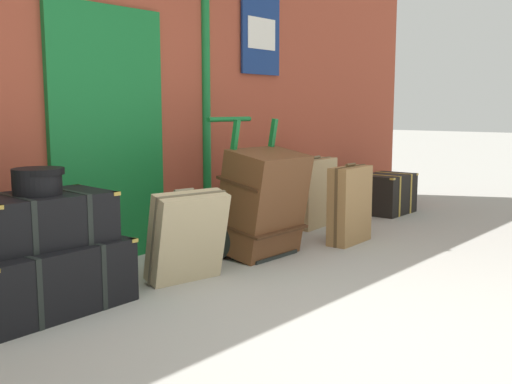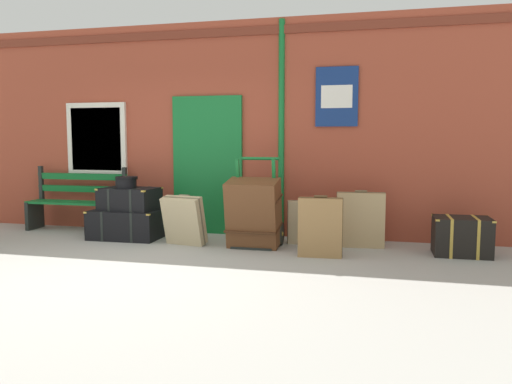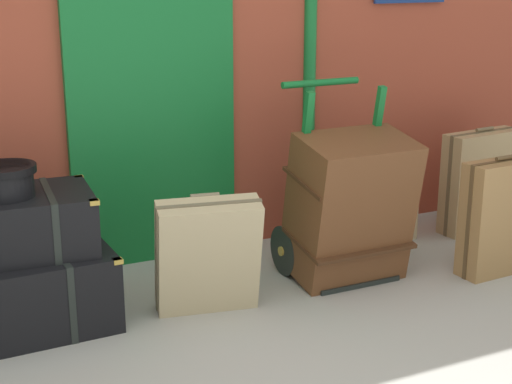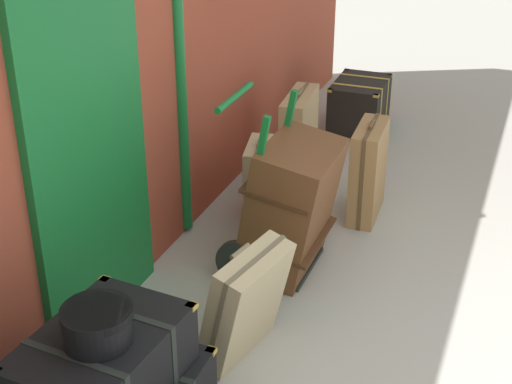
{
  "view_description": "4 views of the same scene",
  "coord_description": "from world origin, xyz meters",
  "px_view_note": "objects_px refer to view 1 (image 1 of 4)",
  "views": [
    {
      "loc": [
        -2.76,
        -1.65,
        1.28
      ],
      "look_at": [
        1.11,
        1.62,
        0.56
      ],
      "focal_mm": 41.72,
      "sensor_mm": 36.0,
      "label": 1
    },
    {
      "loc": [
        2.83,
        -4.99,
        1.46
      ],
      "look_at": [
        1.1,
        1.85,
        0.72
      ],
      "focal_mm": 35.97,
      "sensor_mm": 36.0,
      "label": 2
    },
    {
      "loc": [
        -1.32,
        -2.25,
        1.89
      ],
      "look_at": [
        0.58,
        1.72,
        0.6
      ],
      "focal_mm": 54.39,
      "sensor_mm": 36.0,
      "label": 3
    },
    {
      "loc": [
        -3.03,
        0.16,
        2.82
      ],
      "look_at": [
        0.49,
        1.55,
        0.89
      ],
      "focal_mm": 52.92,
      "sensor_mm": 36.0,
      "label": 4
    }
  ],
  "objects_px": {
    "porters_trolley": "(248,223)",
    "suitcase_beige": "(315,193)",
    "steamer_trunk_base": "(44,277)",
    "steamer_trunk_middle": "(43,218)",
    "corner_trunk": "(387,194)",
    "suitcase_umber": "(350,205)",
    "round_hatbox": "(37,179)",
    "suitcase_cream": "(187,237)",
    "large_brown_trunk": "(264,203)",
    "suitcase_slate": "(267,208)"
  },
  "relations": [
    {
      "from": "round_hatbox",
      "to": "suitcase_slate",
      "type": "xyz_separation_m",
      "value": [
        2.58,
        0.25,
        -0.54
      ]
    },
    {
      "from": "porters_trolley",
      "to": "suitcase_beige",
      "type": "xyz_separation_m",
      "value": [
        1.38,
        0.24,
        0.1
      ]
    },
    {
      "from": "porters_trolley",
      "to": "corner_trunk",
      "type": "distance_m",
      "value": 2.64
    },
    {
      "from": "round_hatbox",
      "to": "suitcase_cream",
      "type": "bearing_deg",
      "value": -15.34
    },
    {
      "from": "steamer_trunk_base",
      "to": "large_brown_trunk",
      "type": "distance_m",
      "value": 2.0
    },
    {
      "from": "suitcase_beige",
      "to": "large_brown_trunk",
      "type": "bearing_deg",
      "value": -163.54
    },
    {
      "from": "porters_trolley",
      "to": "large_brown_trunk",
      "type": "height_order",
      "value": "porters_trolley"
    },
    {
      "from": "large_brown_trunk",
      "to": "suitcase_cream",
      "type": "bearing_deg",
      "value": -175.77
    },
    {
      "from": "steamer_trunk_base",
      "to": "large_brown_trunk",
      "type": "height_order",
      "value": "large_brown_trunk"
    },
    {
      "from": "porters_trolley",
      "to": "large_brown_trunk",
      "type": "relative_size",
      "value": 1.28
    },
    {
      "from": "suitcase_cream",
      "to": "corner_trunk",
      "type": "distance_m",
      "value": 3.62
    },
    {
      "from": "steamer_trunk_base",
      "to": "corner_trunk",
      "type": "height_order",
      "value": "corner_trunk"
    },
    {
      "from": "steamer_trunk_base",
      "to": "round_hatbox",
      "type": "bearing_deg",
      "value": 96.61
    },
    {
      "from": "steamer_trunk_middle",
      "to": "suitcase_slate",
      "type": "distance_m",
      "value": 2.57
    },
    {
      "from": "steamer_trunk_base",
      "to": "round_hatbox",
      "type": "relative_size",
      "value": 3.21
    },
    {
      "from": "steamer_trunk_base",
      "to": "suitcase_cream",
      "type": "height_order",
      "value": "suitcase_cream"
    },
    {
      "from": "steamer_trunk_base",
      "to": "suitcase_beige",
      "type": "bearing_deg",
      "value": 3.79
    },
    {
      "from": "steamer_trunk_base",
      "to": "large_brown_trunk",
      "type": "relative_size",
      "value": 1.09
    },
    {
      "from": "round_hatbox",
      "to": "suitcase_beige",
      "type": "height_order",
      "value": "round_hatbox"
    },
    {
      "from": "large_brown_trunk",
      "to": "corner_trunk",
      "type": "height_order",
      "value": "large_brown_trunk"
    },
    {
      "from": "corner_trunk",
      "to": "suitcase_umber",
      "type": "bearing_deg",
      "value": -163.52
    },
    {
      "from": "round_hatbox",
      "to": "suitcase_cream",
      "type": "distance_m",
      "value": 1.16
    },
    {
      "from": "round_hatbox",
      "to": "suitcase_cream",
      "type": "height_order",
      "value": "round_hatbox"
    },
    {
      "from": "steamer_trunk_base",
      "to": "suitcase_beige",
      "type": "distance_m",
      "value": 3.37
    },
    {
      "from": "steamer_trunk_middle",
      "to": "porters_trolley",
      "type": "relative_size",
      "value": 0.71
    },
    {
      "from": "suitcase_cream",
      "to": "corner_trunk",
      "type": "height_order",
      "value": "suitcase_cream"
    },
    {
      "from": "suitcase_cream",
      "to": "suitcase_beige",
      "type": "xyz_separation_m",
      "value": [
        2.35,
        0.48,
        0.03
      ]
    },
    {
      "from": "steamer_trunk_middle",
      "to": "suitcase_slate",
      "type": "xyz_separation_m",
      "value": [
        2.54,
        0.23,
        -0.28
      ]
    },
    {
      "from": "large_brown_trunk",
      "to": "suitcase_umber",
      "type": "height_order",
      "value": "large_brown_trunk"
    },
    {
      "from": "steamer_trunk_base",
      "to": "steamer_trunk_middle",
      "type": "bearing_deg",
      "value": 48.84
    },
    {
      "from": "round_hatbox",
      "to": "suitcase_beige",
      "type": "distance_m",
      "value": 3.4
    },
    {
      "from": "porters_trolley",
      "to": "steamer_trunk_middle",
      "type": "bearing_deg",
      "value": 178.38
    },
    {
      "from": "suitcase_beige",
      "to": "porters_trolley",
      "type": "bearing_deg",
      "value": -170.35
    },
    {
      "from": "large_brown_trunk",
      "to": "suitcase_umber",
      "type": "relative_size",
      "value": 1.22
    },
    {
      "from": "round_hatbox",
      "to": "suitcase_umber",
      "type": "xyz_separation_m",
      "value": [
        2.9,
        -0.5,
        -0.47
      ]
    },
    {
      "from": "suitcase_slate",
      "to": "suitcase_beige",
      "type": "distance_m",
      "value": 0.78
    },
    {
      "from": "suitcase_cream",
      "to": "suitcase_beige",
      "type": "bearing_deg",
      "value": 11.54
    },
    {
      "from": "suitcase_slate",
      "to": "corner_trunk",
      "type": "height_order",
      "value": "suitcase_slate"
    },
    {
      "from": "round_hatbox",
      "to": "suitcase_slate",
      "type": "relative_size",
      "value": 0.5
    },
    {
      "from": "suitcase_slate",
      "to": "suitcase_umber",
      "type": "bearing_deg",
      "value": -67.13
    },
    {
      "from": "round_hatbox",
      "to": "corner_trunk",
      "type": "height_order",
      "value": "round_hatbox"
    },
    {
      "from": "suitcase_umber",
      "to": "corner_trunk",
      "type": "relative_size",
      "value": 1.1
    },
    {
      "from": "steamer_trunk_base",
      "to": "round_hatbox",
      "type": "height_order",
      "value": "round_hatbox"
    },
    {
      "from": "steamer_trunk_middle",
      "to": "round_hatbox",
      "type": "xyz_separation_m",
      "value": [
        -0.04,
        -0.02,
        0.26
      ]
    },
    {
      "from": "suitcase_umber",
      "to": "suitcase_cream",
      "type": "height_order",
      "value": "suitcase_umber"
    },
    {
      "from": "large_brown_trunk",
      "to": "suitcase_slate",
      "type": "relative_size",
      "value": 1.48
    },
    {
      "from": "suitcase_beige",
      "to": "corner_trunk",
      "type": "bearing_deg",
      "value": -9.11
    },
    {
      "from": "suitcase_cream",
      "to": "suitcase_beige",
      "type": "relative_size",
      "value": 0.9
    },
    {
      "from": "steamer_trunk_middle",
      "to": "large_brown_trunk",
      "type": "bearing_deg",
      "value": -6.7
    },
    {
      "from": "suitcase_slate",
      "to": "suitcase_beige",
      "type": "xyz_separation_m",
      "value": [
        0.77,
        -0.05,
        0.07
      ]
    }
  ]
}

